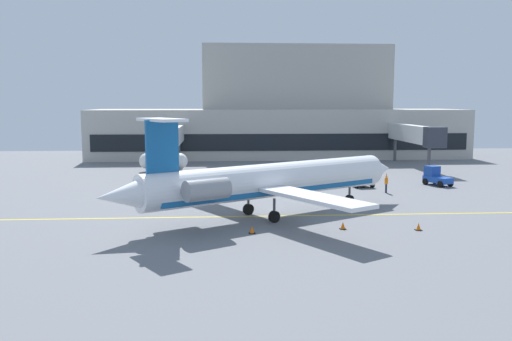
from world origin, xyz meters
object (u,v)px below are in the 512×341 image
marshaller (386,183)px  pushback_tractor (436,177)px  regional_jet (268,181)px  baggage_tug (306,180)px  fuel_tank (163,161)px  belt_loader (358,178)px

marshaller → pushback_tractor: bearing=33.2°
regional_jet → marshaller: (13.09, 10.95, -1.96)m
baggage_tug → marshaller: 8.37m
fuel_tank → marshaller: bearing=-37.2°
pushback_tractor → belt_loader: pushback_tractor is taller
baggage_tug → pushback_tractor: (14.82, 1.48, -0.05)m
pushback_tractor → fuel_tank: fuel_tank is taller
fuel_tank → marshaller: size_ratio=3.28×
fuel_tank → baggage_tug: bearing=-42.8°
regional_jet → baggage_tug: (5.32, 14.07, -1.97)m
regional_jet → belt_loader: (11.40, 15.74, -2.08)m
regional_jet → fuel_tank: bearing=110.9°
regional_jet → fuel_tank: regional_jet is taller
marshaller → baggage_tug: bearing=158.1°
baggage_tug → pushback_tractor: baggage_tug is taller
baggage_tug → marshaller: size_ratio=1.73×
regional_jet → fuel_tank: 31.47m
fuel_tank → marshaller: fuel_tank is taller
fuel_tank → belt_loader: bearing=-31.1°
regional_jet → belt_loader: regional_jet is taller
belt_loader → fuel_tank: 26.40m
belt_loader → marshaller: bearing=-70.6°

